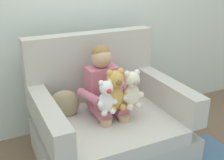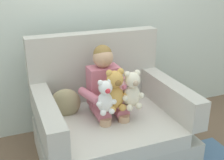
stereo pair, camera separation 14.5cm
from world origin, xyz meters
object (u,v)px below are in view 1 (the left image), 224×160
object	(u,v)px
armchair	(108,123)
throw_pillow	(64,105)
plush_cream	(132,90)
plush_white	(106,98)
plush_pink	(121,93)
seated_child	(105,90)
plush_honey	(115,91)

from	to	relation	value
armchair	throw_pillow	xyz separation A→B (m)	(-0.34, 0.13, 0.19)
plush_cream	throw_pillow	world-z (taller)	plush_cream
plush_white	plush_cream	size ratio (longest dim) A/B	0.88
plush_pink	plush_white	xyz separation A→B (m)	(-0.16, -0.05, 0.01)
armchair	seated_child	size ratio (longest dim) A/B	1.46
seated_child	plush_cream	size ratio (longest dim) A/B	2.60
armchair	throw_pillow	world-z (taller)	armchair
plush_pink	armchair	bearing A→B (deg)	100.27
seated_child	plush_pink	bearing A→B (deg)	-58.17
armchair	plush_cream	bearing A→B (deg)	-49.18
seated_child	throw_pillow	distance (m)	0.36
armchair	plush_white	xyz separation A→B (m)	(-0.09, -0.16, 0.33)
plush_pink	plush_white	world-z (taller)	plush_white
seated_child	plush_white	distance (m)	0.21
seated_child	plush_honey	world-z (taller)	seated_child
armchair	plush_cream	xyz separation A→B (m)	(0.14, -0.16, 0.35)
plush_white	throw_pillow	distance (m)	0.41
plush_cream	seated_child	bearing A→B (deg)	140.73
plush_white	plush_cream	distance (m)	0.23
armchair	seated_child	xyz separation A→B (m)	(-0.01, 0.03, 0.30)
plush_pink	throw_pillow	distance (m)	0.49
seated_child	plush_pink	world-z (taller)	seated_child
plush_pink	plush_honey	bearing A→B (deg)	178.74
armchair	plush_white	distance (m)	0.38
seated_child	throw_pillow	world-z (taller)	seated_child
armchair	seated_child	bearing A→B (deg)	113.77
plush_honey	plush_cream	size ratio (longest dim) A/B	1.07
armchair	throw_pillow	distance (m)	0.41
seated_child	plush_cream	world-z (taller)	seated_child
armchair	throw_pillow	bearing A→B (deg)	159.74
armchair	plush_honey	xyz separation A→B (m)	(0.00, -0.14, 0.36)
plush_honey	throw_pillow	size ratio (longest dim) A/B	1.31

